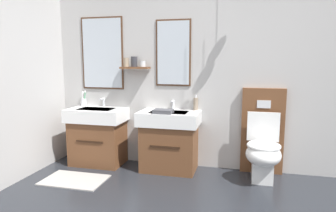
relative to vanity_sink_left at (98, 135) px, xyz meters
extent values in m
cube|color=#B7B5B2|center=(1.72, 0.26, 0.98)|extent=(4.85, 0.12, 2.71)
cube|color=#4C301E|center=(0.00, 0.20, 1.03)|extent=(0.57, 0.02, 0.91)
cube|color=silver|center=(0.00, 0.19, 1.03)|extent=(0.53, 0.01, 0.87)
cube|color=#4C301E|center=(0.94, 0.20, 1.03)|extent=(0.43, 0.02, 0.80)
cube|color=silver|center=(0.94, 0.19, 1.03)|extent=(0.39, 0.01, 0.76)
cube|color=brown|center=(0.47, 0.12, 0.85)|extent=(0.36, 0.14, 0.02)
cylinder|color=gray|center=(0.36, 0.11, 0.91)|extent=(0.07, 0.07, 0.11)
cylinder|color=#333338|center=(0.46, 0.13, 0.92)|extent=(0.08, 0.08, 0.13)
cylinder|color=silver|center=(0.57, 0.13, 0.89)|extent=(0.07, 0.07, 0.07)
cube|color=#9E9993|center=(0.00, -0.59, -0.37)|extent=(0.68, 0.44, 0.01)
cube|color=brown|center=(0.00, 0.00, -0.10)|extent=(0.64, 0.44, 0.56)
cube|color=black|center=(0.00, -0.23, -0.03)|extent=(0.35, 0.01, 0.02)
cube|color=white|center=(0.00, 0.00, 0.26)|extent=(0.71, 0.48, 0.16)
cube|color=silver|center=(0.00, -0.03, 0.32)|extent=(0.44, 0.27, 0.03)
cylinder|color=silver|center=(0.00, 0.19, 0.39)|extent=(0.03, 0.03, 0.11)
cylinder|color=silver|center=(0.00, 0.14, 0.44)|extent=(0.02, 0.11, 0.02)
cube|color=brown|center=(0.94, 0.00, -0.10)|extent=(0.64, 0.44, 0.56)
cube|color=black|center=(0.94, -0.23, -0.03)|extent=(0.35, 0.01, 0.02)
cube|color=white|center=(0.94, 0.00, 0.26)|extent=(0.71, 0.48, 0.16)
cube|color=silver|center=(0.94, -0.03, 0.32)|extent=(0.44, 0.27, 0.03)
cylinder|color=silver|center=(0.94, 0.19, 0.39)|extent=(0.03, 0.03, 0.11)
cylinder|color=silver|center=(0.94, 0.14, 0.44)|extent=(0.02, 0.11, 0.02)
cube|color=brown|center=(2.01, 0.19, 0.12)|extent=(0.48, 0.10, 1.00)
cube|color=silver|center=(2.01, 0.13, 0.44)|extent=(0.15, 0.01, 0.09)
cube|color=white|center=(2.01, -0.08, -0.21)|extent=(0.22, 0.30, 0.34)
ellipsoid|color=white|center=(2.01, -0.16, -0.06)|extent=(0.37, 0.46, 0.24)
torus|color=white|center=(2.01, -0.16, 0.04)|extent=(0.35, 0.35, 0.04)
cube|color=white|center=(2.01, 0.06, 0.20)|extent=(0.35, 0.03, 0.33)
cylinder|color=silver|center=(-0.28, 0.16, 0.39)|extent=(0.07, 0.07, 0.09)
cylinder|color=#33B266|center=(-0.26, 0.16, 0.44)|extent=(0.02, 0.04, 0.17)
cube|color=white|center=(-0.26, 0.18, 0.53)|extent=(0.01, 0.02, 0.03)
cylinder|color=white|center=(-0.29, 0.16, 0.44)|extent=(0.02, 0.02, 0.16)
cube|color=white|center=(-0.29, 0.17, 0.52)|extent=(0.01, 0.02, 0.03)
cylinder|color=gray|center=(1.22, 0.17, 0.41)|extent=(0.06, 0.06, 0.15)
cylinder|color=silver|center=(1.22, 0.17, 0.51)|extent=(0.02, 0.02, 0.04)
cube|color=#47474C|center=(0.90, -0.14, 0.36)|extent=(0.22, 0.16, 0.04)
camera|label=1|loc=(1.78, -3.44, 0.94)|focal=32.51mm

